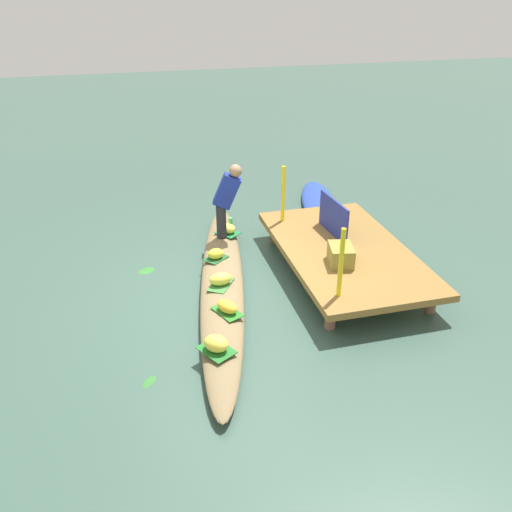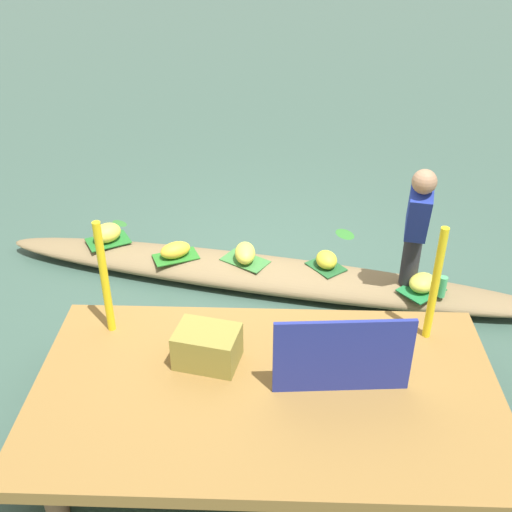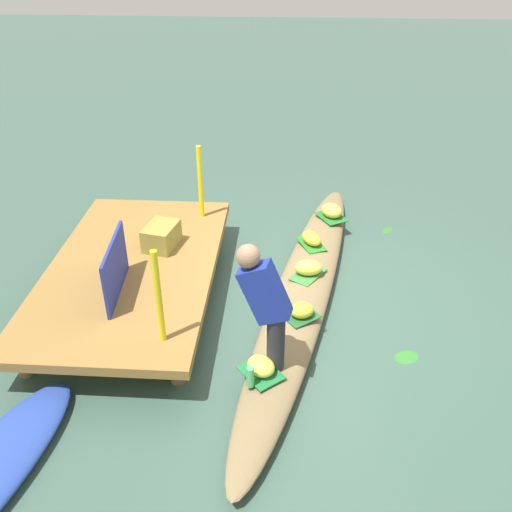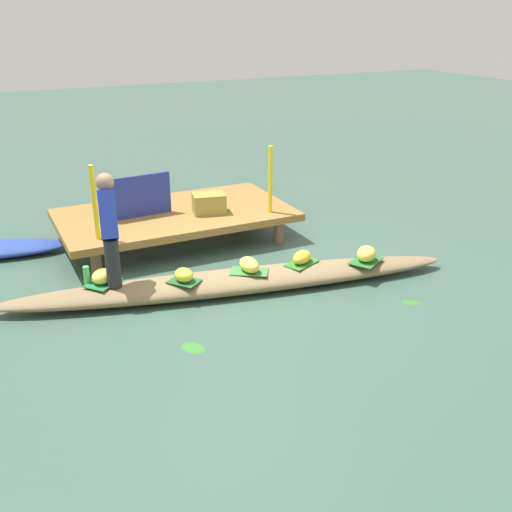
# 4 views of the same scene
# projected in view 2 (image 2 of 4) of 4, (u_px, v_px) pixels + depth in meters

# --- Properties ---
(canal_water) EXTENTS (40.00, 40.00, 0.00)m
(canal_water) POSITION_uv_depth(u_px,v_px,m) (264.00, 284.00, 6.04)
(canal_water) COLOR #39564A
(canal_water) RESTS_ON ground
(dock_platform) EXTENTS (3.20, 1.80, 0.42)m
(dock_platform) POSITION_uv_depth(u_px,v_px,m) (266.00, 393.00, 4.25)
(dock_platform) COLOR olive
(dock_platform) RESTS_ON ground
(vendor_boat) EXTENTS (5.38, 1.65, 0.22)m
(vendor_boat) POSITION_uv_depth(u_px,v_px,m) (264.00, 274.00, 5.98)
(vendor_boat) COLOR olive
(vendor_boat) RESTS_ON ground
(leaf_mat_0) EXTENTS (0.41, 0.42, 0.01)m
(leaf_mat_0) POSITION_uv_depth(u_px,v_px,m) (326.00, 267.00, 5.88)
(leaf_mat_0) COLOR #21592B
(leaf_mat_0) RESTS_ON vendor_boat
(banana_bunch_0) EXTENTS (0.24, 0.28, 0.16)m
(banana_bunch_0) POSITION_uv_depth(u_px,v_px,m) (326.00, 260.00, 5.84)
(banana_bunch_0) COLOR yellow
(banana_bunch_0) RESTS_ON vendor_boat
(leaf_mat_1) EXTENTS (0.51, 0.45, 0.01)m
(leaf_mat_1) POSITION_uv_depth(u_px,v_px,m) (245.00, 261.00, 5.97)
(leaf_mat_1) COLOR #3B7B39
(leaf_mat_1) RESTS_ON vendor_boat
(banana_bunch_1) EXTENTS (0.22, 0.33, 0.17)m
(banana_bunch_1) POSITION_uv_depth(u_px,v_px,m) (245.00, 253.00, 5.93)
(banana_bunch_1) COLOR #F0E64E
(banana_bunch_1) RESTS_ON vendor_boat
(leaf_mat_2) EXTENTS (0.47, 0.46, 0.01)m
(leaf_mat_2) POSITION_uv_depth(u_px,v_px,m) (421.00, 290.00, 5.55)
(leaf_mat_2) COLOR #1F7438
(leaf_mat_2) RESTS_ON vendor_boat
(banana_bunch_2) EXTENTS (0.34, 0.34, 0.16)m
(banana_bunch_2) POSITION_uv_depth(u_px,v_px,m) (423.00, 283.00, 5.51)
(banana_bunch_2) COLOR #E7DF4E
(banana_bunch_2) RESTS_ON vendor_boat
(leaf_mat_3) EXTENTS (0.49, 0.39, 0.01)m
(leaf_mat_3) POSITION_uv_depth(u_px,v_px,m) (176.00, 257.00, 6.04)
(leaf_mat_3) COLOR #297726
(leaf_mat_3) RESTS_ON vendor_boat
(banana_bunch_3) EXTENTS (0.36, 0.32, 0.15)m
(banana_bunch_3) POSITION_uv_depth(u_px,v_px,m) (175.00, 250.00, 6.00)
(banana_bunch_3) COLOR yellow
(banana_bunch_3) RESTS_ON vendor_boat
(leaf_mat_4) EXTENTS (0.50, 0.46, 0.01)m
(leaf_mat_4) POSITION_uv_depth(u_px,v_px,m) (108.00, 241.00, 6.30)
(leaf_mat_4) COLOR #236E29
(leaf_mat_4) RESTS_ON vendor_boat
(banana_bunch_4) EXTENTS (0.37, 0.37, 0.19)m
(banana_bunch_4) POSITION_uv_depth(u_px,v_px,m) (107.00, 233.00, 6.25)
(banana_bunch_4) COLOR #F9DF4B
(banana_bunch_4) RESTS_ON vendor_boat
(vendor_person) EXTENTS (0.27, 0.49, 1.22)m
(vendor_person) POSITION_uv_depth(u_px,v_px,m) (417.00, 221.00, 5.22)
(vendor_person) COLOR #28282D
(vendor_person) RESTS_ON vendor_boat
(water_bottle) EXTENTS (0.07, 0.07, 0.20)m
(water_bottle) POSITION_uv_depth(u_px,v_px,m) (443.00, 287.00, 5.43)
(water_bottle) COLOR #4DBE6E
(water_bottle) RESTS_ON vendor_boat
(market_banner) EXTENTS (0.92, 0.10, 0.58)m
(market_banner) POSITION_uv_depth(u_px,v_px,m) (343.00, 356.00, 4.05)
(market_banner) COLOR navy
(market_banner) RESTS_ON dock_platform
(railing_post_west) EXTENTS (0.06, 0.06, 0.93)m
(railing_post_west) POSITION_uv_depth(u_px,v_px,m) (435.00, 285.00, 4.45)
(railing_post_west) COLOR yellow
(railing_post_west) RESTS_ON dock_platform
(railing_post_east) EXTENTS (0.06, 0.06, 0.93)m
(railing_post_east) POSITION_uv_depth(u_px,v_px,m) (104.00, 278.00, 4.52)
(railing_post_east) COLOR yellow
(railing_post_east) RESTS_ON dock_platform
(produce_crate) EXTENTS (0.50, 0.41, 0.27)m
(produce_crate) POSITION_uv_depth(u_px,v_px,m) (207.00, 346.00, 4.37)
(produce_crate) COLOR olive
(produce_crate) RESTS_ON dock_platform
(drifting_plant_0) EXTENTS (0.28, 0.32, 0.01)m
(drifting_plant_0) POSITION_uv_depth(u_px,v_px,m) (345.00, 234.00, 6.87)
(drifting_plant_0) COLOR #31782C
(drifting_plant_0) RESTS_ON ground
(drifting_plant_1) EXTENTS (0.24, 0.22, 0.01)m
(drifting_plant_1) POSITION_uv_depth(u_px,v_px,m) (120.00, 223.00, 7.09)
(drifting_plant_1) COLOR #30702C
(drifting_plant_1) RESTS_ON ground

